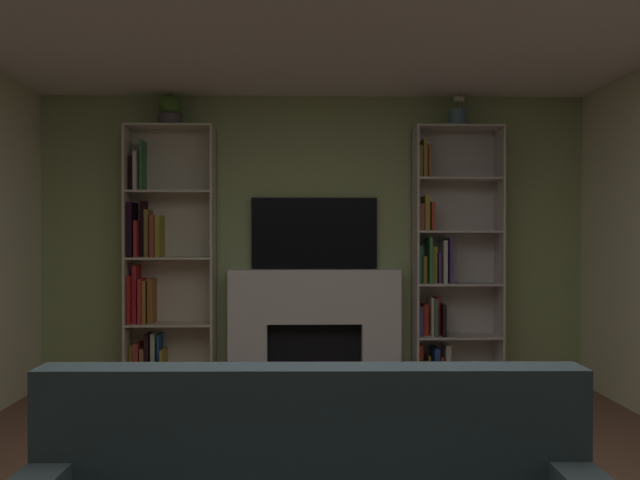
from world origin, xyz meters
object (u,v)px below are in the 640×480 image
bookshelf_left (160,269)px  vase_with_flowers (458,115)px  fireplace (315,326)px  tv (314,233)px  potted_plant (170,111)px  bookshelf_right (446,268)px

bookshelf_left → vase_with_flowers: bearing=-1.1°
fireplace → tv: bearing=90.0°
fireplace → bookshelf_left: size_ratio=0.70×
tv → potted_plant: 1.60m
potted_plant → vase_with_flowers: 2.44m
tv → bookshelf_left: size_ratio=0.48×
potted_plant → vase_with_flowers: bearing=-0.0°
bookshelf_left → bookshelf_right: bearing=-0.2°
vase_with_flowers → potted_plant: bearing=180.0°
tv → potted_plant: size_ratio=4.17×
fireplace → tv: size_ratio=1.44×
bookshelf_left → fireplace: bearing=-0.6°
vase_with_flowers → fireplace: bearing=178.4°
fireplace → bookshelf_left: bookshelf_left is taller
bookshelf_left → potted_plant: 1.34m
vase_with_flowers → bookshelf_right: bearing=155.7°
fireplace → vase_with_flowers: 2.18m
fireplace → bookshelf_right: bearing=0.2°
tv → vase_with_flowers: vase_with_flowers is taller
potted_plant → fireplace: bearing=1.6°
fireplace → potted_plant: size_ratio=6.01×
bookshelf_right → vase_with_flowers: bearing=-24.3°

